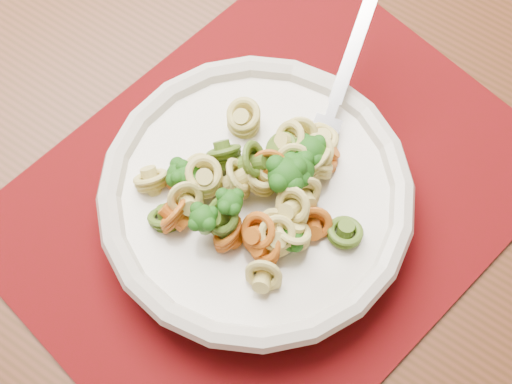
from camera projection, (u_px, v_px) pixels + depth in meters
dining_table at (266, 154)px, 0.72m from camera, size 1.72×1.36×0.75m
placemat at (271, 198)px, 0.60m from camera, size 0.46×0.38×0.00m
pasta_bowl at (256, 197)px, 0.57m from camera, size 0.25×0.25×0.05m
pasta_broccoli_heap at (256, 189)px, 0.55m from camera, size 0.21×0.21×0.06m
fork at (324, 132)px, 0.57m from camera, size 0.17×0.11×0.08m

